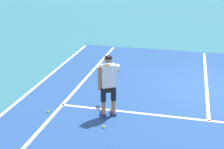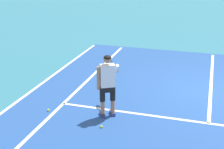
% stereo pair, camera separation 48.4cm
% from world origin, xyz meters
% --- Properties ---
extents(ground_plane, '(80.00, 80.00, 0.00)m').
position_xyz_m(ground_plane, '(0.00, 0.00, 0.00)').
color(ground_plane, teal).
extents(court_inner_surface, '(10.98, 10.49, 0.00)m').
position_xyz_m(court_inner_surface, '(0.00, -0.90, 0.00)').
color(court_inner_surface, '#234C93').
rests_on(court_inner_surface, ground).
extents(line_service, '(8.23, 0.10, 0.01)m').
position_xyz_m(line_service, '(0.00, -2.25, 0.00)').
color(line_service, white).
rests_on(line_service, ground).
extents(line_centre_service, '(0.10, 6.40, 0.01)m').
position_xyz_m(line_centre_service, '(0.00, 0.95, 0.00)').
color(line_centre_service, white).
rests_on(line_centre_service, ground).
extents(line_singles_left, '(0.10, 10.09, 0.01)m').
position_xyz_m(line_singles_left, '(-4.12, -0.90, 0.00)').
color(line_singles_left, white).
rests_on(line_singles_left, ground).
extents(line_doubles_left, '(0.10, 10.09, 0.01)m').
position_xyz_m(line_doubles_left, '(-5.49, -0.90, 0.00)').
color(line_doubles_left, white).
rests_on(line_doubles_left, ground).
extents(tennis_player, '(0.55, 1.23, 1.71)m').
position_xyz_m(tennis_player, '(-2.65, -2.57, 0.99)').
color(tennis_player, navy).
rests_on(tennis_player, ground).
extents(tennis_ball_near_feet, '(0.07, 0.07, 0.07)m').
position_xyz_m(tennis_ball_near_feet, '(-2.59, -3.28, 0.03)').
color(tennis_ball_near_feet, '#CCE02D').
rests_on(tennis_ball_near_feet, ground).
extents(tennis_ball_by_baseline, '(0.07, 0.07, 0.07)m').
position_xyz_m(tennis_ball_by_baseline, '(-4.30, -2.82, 0.03)').
color(tennis_ball_by_baseline, '#CCE02D').
rests_on(tennis_ball_by_baseline, ground).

